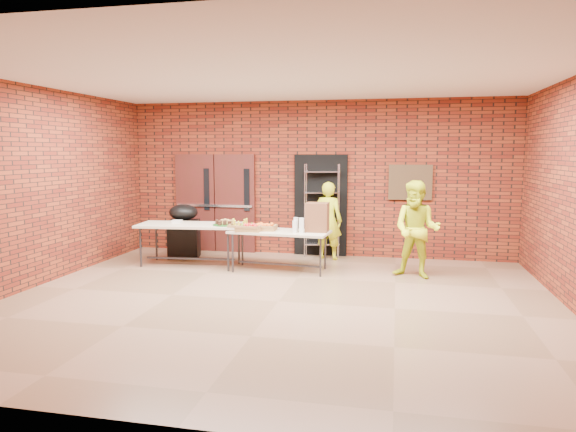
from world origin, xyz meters
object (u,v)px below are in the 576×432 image
(covered_grill, at_px, (184,231))
(coffee_dispenser, at_px, (317,217))
(wire_rack, at_px, (322,211))
(volunteer_man, at_px, (417,230))
(volunteer_woman, at_px, (328,221))
(table_right, at_px, (280,234))
(table_left, at_px, (190,227))

(covered_grill, bearing_deg, coffee_dispenser, -27.26)
(wire_rack, height_order, covered_grill, wire_rack)
(wire_rack, xyz_separation_m, volunteer_man, (1.84, -1.44, -0.12))
(volunteer_woman, bearing_deg, table_right, 69.16)
(wire_rack, relative_size, volunteer_woman, 1.22)
(coffee_dispenser, bearing_deg, volunteer_man, -2.67)
(table_right, bearing_deg, volunteer_man, 4.94)
(table_left, relative_size, coffee_dispenser, 3.88)
(volunteer_woman, bearing_deg, coffee_dispenser, 97.79)
(table_right, height_order, volunteer_woman, volunteer_woman)
(table_right, height_order, coffee_dispenser, coffee_dispenser)
(table_right, bearing_deg, wire_rack, 73.65)
(table_right, bearing_deg, volunteer_woman, 64.36)
(covered_grill, xyz_separation_m, volunteer_woman, (2.91, 0.43, 0.23))
(wire_rack, distance_m, table_left, 2.69)
(table_left, relative_size, table_right, 1.09)
(coffee_dispenser, bearing_deg, covered_grill, 166.04)
(table_left, xyz_separation_m, coffee_dispenser, (2.44, -0.02, 0.26))
(wire_rack, relative_size, coffee_dispenser, 3.70)
(wire_rack, bearing_deg, volunteer_man, -50.56)
(covered_grill, bearing_deg, wire_rack, -0.06)
(table_left, relative_size, volunteer_man, 1.20)
(table_left, height_order, volunteer_woman, volunteer_woman)
(wire_rack, height_order, volunteer_woman, wire_rack)
(coffee_dispenser, xyz_separation_m, volunteer_man, (1.73, -0.08, -0.16))
(table_right, bearing_deg, covered_grill, 165.65)
(table_right, xyz_separation_m, coffee_dispenser, (0.68, 0.07, 0.32))
(covered_grill, relative_size, volunteer_man, 0.66)
(covered_grill, height_order, volunteer_woman, volunteer_woman)
(volunteer_woman, xyz_separation_m, volunteer_man, (1.68, -1.22, 0.05))
(table_left, xyz_separation_m, table_right, (1.76, -0.09, -0.06))
(table_left, height_order, covered_grill, covered_grill)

